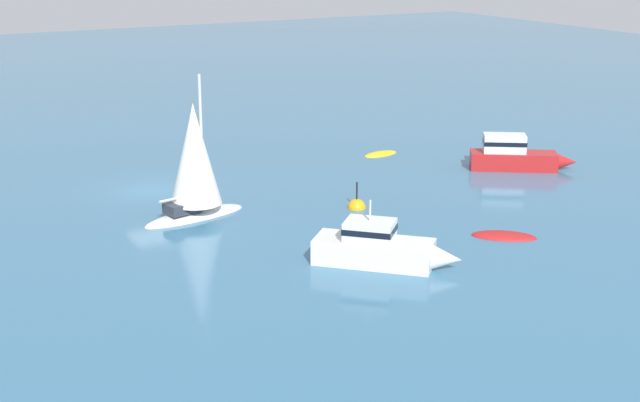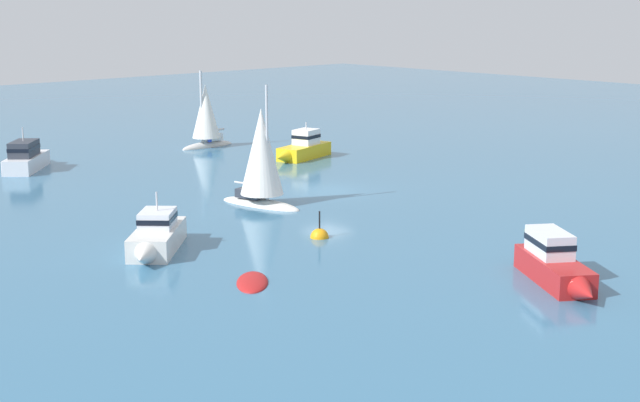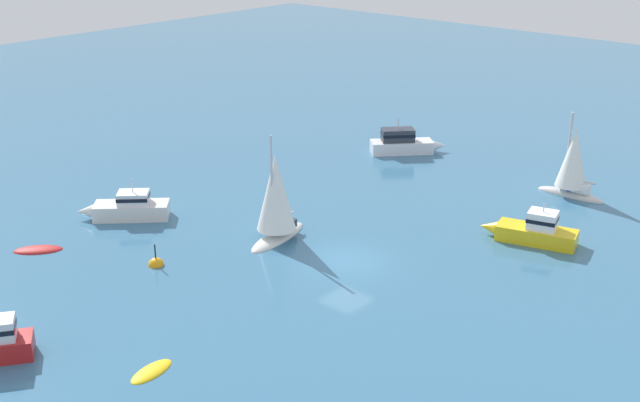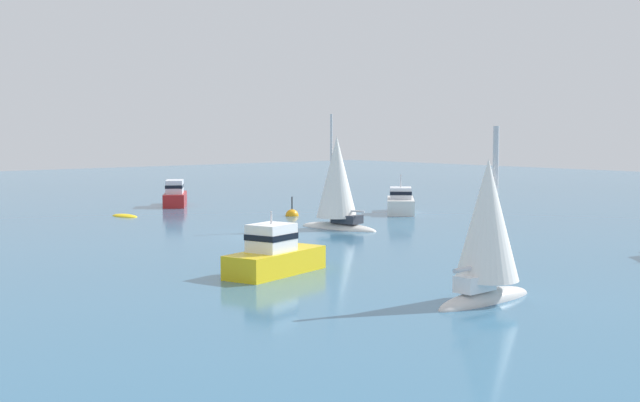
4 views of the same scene
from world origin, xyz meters
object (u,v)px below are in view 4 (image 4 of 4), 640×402
motor_cruiser (401,202)px  tender (335,206)px  channel_buoy (292,216)px  powerboat (175,195)px  sloop (337,187)px  cabin_cruiser (278,255)px  dinghy (125,216)px  sailboat (487,236)px

motor_cruiser → tender: bearing=46.8°
motor_cruiser → channel_buoy: 7.78m
powerboat → sloop: bearing=-147.1°
powerboat → channel_buoy: bearing=-136.0°
powerboat → cabin_cruiser: size_ratio=0.93×
tender → sloop: sloop is taller
powerboat → dinghy: size_ratio=2.25×
sailboat → sloop: (18.82, -10.05, 0.23)m
tender → channel_buoy: channel_buoy is taller
dinghy → sloop: 15.75m
motor_cruiser → tender: motor_cruiser is taller
motor_cruiser → channel_buoy: bearing=110.4°
sailboat → powerboat: size_ratio=1.13×
cabin_cruiser → sloop: bearing=23.8°
channel_buoy → sloop: bearing=161.4°
motor_cruiser → cabin_cruiser: bearing=168.1°
sloop → channel_buoy: sloop is taller
sailboat → motor_cruiser: 30.13m
dinghy → cabin_cruiser: bearing=157.9°
dinghy → tender: 15.91m
cabin_cruiser → powerboat: bearing=51.0°
motor_cruiser → cabin_cruiser: 25.59m
sailboat → dinghy: 33.38m
sloop → dinghy: bearing=12.4°
sailboat → sloop: size_ratio=0.90×
dinghy → sloop: (-14.26, -6.21, 2.46)m
tender → channel_buoy: size_ratio=1.72×
powerboat → tender: size_ratio=1.87×
motor_cruiser → dinghy: (10.20, 15.70, -0.71)m
sailboat → motor_cruiser: bearing=47.1°
powerboat → tender: (-8.27, -8.85, -0.79)m
sailboat → cabin_cruiser: (8.95, 1.92, -1.48)m
powerboat → dinghy: (-4.67, 6.64, -0.79)m
sailboat → powerboat: 39.22m
sailboat → tender: (29.49, -19.34, -2.22)m
motor_cruiser → sailboat: bearing=-175.4°
sailboat → tender: sailboat is taller
dinghy → channel_buoy: size_ratio=1.43×
dinghy → channel_buoy: 11.11m
tender → sloop: bearing=-0.7°
cabin_cruiser → tender: bearing=28.3°
sloop → powerboat: bearing=-12.4°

